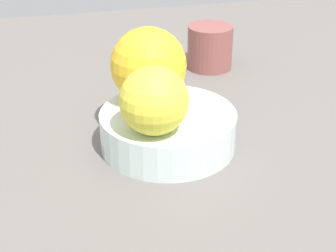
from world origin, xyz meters
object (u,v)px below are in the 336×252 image
object	(u,v)px
fruit_bowl	(168,130)
orange_in_bowl_1	(149,65)
ceramic_cup	(210,47)
orange_in_bowl_0	(154,100)

from	to	relation	value
fruit_bowl	orange_in_bowl_1	size ratio (longest dim) A/B	1.77
orange_in_bowl_1	ceramic_cup	world-z (taller)	orange_in_bowl_1
fruit_bowl	ceramic_cup	size ratio (longest dim) A/B	2.22
orange_in_bowl_0	ceramic_cup	bearing A→B (deg)	-120.18
fruit_bowl	ceramic_cup	distance (cm)	23.91
fruit_bowl	orange_in_bowl_1	world-z (taller)	orange_in_bowl_1
fruit_bowl	orange_in_bowl_0	size ratio (longest dim) A/B	2.15
orange_in_bowl_1	ceramic_cup	bearing A→B (deg)	-127.36
fruit_bowl	orange_in_bowl_1	xyz separation A→B (cm)	(1.25, -3.61, 6.31)
orange_in_bowl_1	orange_in_bowl_0	bearing A→B (deg)	81.38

